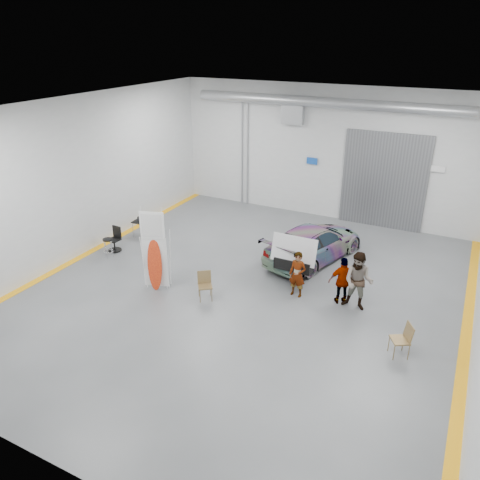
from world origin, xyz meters
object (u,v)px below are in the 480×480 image
at_px(folding_chair_near, 205,291).
at_px(shop_stool, 108,248).
at_px(surfboard_display, 152,257).
at_px(office_chair, 115,240).
at_px(sedan_car, 314,243).
at_px(folding_chair_far, 399,346).
at_px(person_a, 297,274).
at_px(work_table, 145,222).
at_px(person_c, 343,281).
at_px(person_b, 358,281).

distance_m(folding_chair_near, shop_stool, 5.06).
distance_m(surfboard_display, office_chair, 3.75).
relative_size(sedan_car, folding_chair_far, 4.80).
bearing_deg(person_a, shop_stool, -171.00).
bearing_deg(work_table, office_chair, -100.37).
distance_m(person_c, work_table, 8.96).
xyz_separation_m(folding_chair_near, work_table, (-4.83, 3.17, 0.43)).
bearing_deg(folding_chair_far, folding_chair_near, -121.79).
bearing_deg(folding_chair_far, sedan_car, -169.50).
relative_size(sedan_car, shop_stool, 6.13).
relative_size(work_table, office_chair, 1.19).
distance_m(sedan_car, person_c, 3.22).
bearing_deg(person_c, folding_chair_far, 107.31).
relative_size(person_a, office_chair, 1.60).
xyz_separation_m(person_c, work_table, (-8.86, 1.37, -0.08)).
distance_m(shop_stool, office_chair, 0.61).
xyz_separation_m(folding_chair_far, shop_stool, (-11.11, 1.15, 0.07)).
relative_size(shop_stool, office_chair, 0.78).
bearing_deg(folding_chair_far, person_a, -146.08).
relative_size(sedan_car, person_c, 2.91).
distance_m(work_table, office_chair, 1.64).
bearing_deg(folding_chair_near, shop_stool, 131.48).
distance_m(person_b, shop_stool, 9.53).
distance_m(surfboard_display, work_table, 4.48).
bearing_deg(folding_chair_far, person_c, -162.96).
bearing_deg(shop_stool, person_b, 4.11).
distance_m(sedan_car, folding_chair_near, 4.96).
height_order(person_c, surfboard_display, surfboard_display).
height_order(sedan_car, office_chair, sedan_car).
distance_m(surfboard_display, folding_chair_far, 8.11).
bearing_deg(person_a, person_b, 8.00).
xyz_separation_m(surfboard_display, folding_chair_near, (1.91, 0.19, -0.91)).
distance_m(person_c, shop_stool, 9.03).
height_order(person_c, work_table, person_c).
xyz_separation_m(shop_stool, office_chair, (-0.16, 0.58, 0.05)).
relative_size(folding_chair_near, work_table, 0.80).
distance_m(person_a, person_b, 1.96).
relative_size(person_b, work_table, 1.64).
bearing_deg(shop_stool, sedan_car, 25.72).
distance_m(sedan_car, shop_stool, 7.92).
height_order(person_c, folding_chair_far, person_c).
relative_size(person_b, office_chair, 1.96).
bearing_deg(sedan_car, office_chair, 38.18).
height_order(person_b, folding_chair_far, person_b).
xyz_separation_m(sedan_car, work_table, (-7.01, -1.27, 0.04)).
distance_m(shop_stool, work_table, 2.20).
bearing_deg(person_c, sedan_car, -85.08).
xyz_separation_m(sedan_car, folding_chair_near, (-2.18, -4.44, -0.39)).
relative_size(person_c, shop_stool, 2.11).
bearing_deg(person_b, person_a, -175.60).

